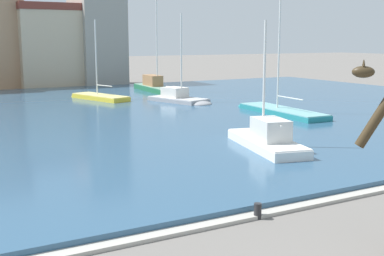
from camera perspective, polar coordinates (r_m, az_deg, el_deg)
harbor_water at (r=35.48m, az=-16.72°, el=0.81°), size 78.68×43.30×0.30m
quay_edge_coping at (r=15.43m, az=1.61°, el=-10.87°), size 78.68×0.50×0.12m
sailboat_white at (r=25.32m, az=7.99°, el=-1.42°), size 3.29×7.07×6.44m
sailboat_grey at (r=42.82m, az=-1.24°, el=3.21°), size 3.85×6.50×7.64m
sailboat_green at (r=51.14m, az=-3.95°, el=4.44°), size 2.13×9.43×9.30m
sailboat_yellow at (r=45.79m, az=-10.72°, el=3.34°), size 3.77×7.20×7.20m
sailboat_teal at (r=37.09m, az=9.35°, el=1.84°), size 2.38×9.45×8.63m
mooring_bollard at (r=16.17m, az=7.39°, el=-9.24°), size 0.24×0.24×0.50m
townhouse_tall_gabled at (r=61.76m, az=-16.03°, el=8.87°), size 7.09×7.57×9.47m
townhouse_narrow_midrow at (r=62.48m, az=-10.65°, el=10.93°), size 5.24×7.34×13.48m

